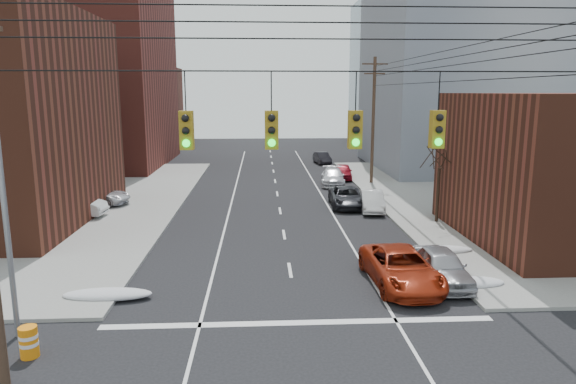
{
  "coord_description": "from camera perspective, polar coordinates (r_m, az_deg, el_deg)",
  "views": [
    {
      "loc": [
        -1.28,
        -10.45,
        8.08
      ],
      "look_at": [
        0.09,
        15.44,
        3.0
      ],
      "focal_mm": 32.0,
      "sensor_mm": 36.0,
      "label": 1
    }
  ],
  "objects": [
    {
      "name": "parked_car_c",
      "position": [
        36.81,
        6.53,
        -0.58
      ],
      "size": [
        2.48,
        5.02,
        1.37
      ],
      "primitive_type": "imported",
      "rotation": [
        0.0,
        0.0,
        -0.04
      ],
      "color": "black",
      "rests_on": "ground"
    },
    {
      "name": "construction_barrel",
      "position": [
        18.31,
        -26.85,
        -14.61
      ],
      "size": [
        0.64,
        0.64,
        0.99
      ],
      "rotation": [
        0.0,
        0.0,
        0.14
      ],
      "color": "orange",
      "rests_on": "ground"
    },
    {
      "name": "snow_nw",
      "position": [
        21.86,
        -19.42,
        -10.69
      ],
      "size": [
        3.5,
        1.08,
        0.42
      ],
      "primitive_type": "ellipsoid",
      "color": "silver",
      "rests_on": "ground"
    },
    {
      "name": "parked_car_d",
      "position": [
        45.26,
        5.0,
        1.68
      ],
      "size": [
        2.55,
        5.13,
        1.43
      ],
      "primitive_type": "imported",
      "rotation": [
        0.0,
        0.0,
        -0.11
      ],
      "color": "silver",
      "rests_on": "ground"
    },
    {
      "name": "lot_car_a",
      "position": [
        35.9,
        -23.14,
        -1.33
      ],
      "size": [
        4.77,
        2.02,
        1.53
      ],
      "primitive_type": "imported",
      "rotation": [
        0.0,
        0.0,
        1.48
      ],
      "color": "silver",
      "rests_on": "sidewalk_nw"
    },
    {
      "name": "building_office",
      "position": [
        59.38,
        20.75,
        14.66
      ],
      "size": [
        22.0,
        20.0,
        25.0
      ],
      "primitive_type": "cube",
      "color": "gray",
      "rests_on": "ground"
    },
    {
      "name": "lot_car_d",
      "position": [
        40.97,
        -25.6,
        -0.23
      ],
      "size": [
        4.16,
        2.51,
        1.32
      ],
      "primitive_type": "imported",
      "rotation": [
        0.0,
        0.0,
        1.31
      ],
      "color": "silver",
      "rests_on": "sidewalk_nw"
    },
    {
      "name": "building_brick_far",
      "position": [
        88.02,
        -19.61,
        9.1
      ],
      "size": [
        22.0,
        18.0,
        12.0
      ],
      "primitive_type": "cube",
      "color": "#542619",
      "rests_on": "ground"
    },
    {
      "name": "building_brick_tall",
      "position": [
        63.09,
        -25.22,
        16.37
      ],
      "size": [
        24.0,
        20.0,
        30.0
      ],
      "primitive_type": "cube",
      "color": "maroon",
      "rests_on": "ground"
    },
    {
      "name": "lot_car_c",
      "position": [
        39.96,
        -25.48,
        -0.36
      ],
      "size": [
        5.58,
        3.9,
        1.5
      ],
      "primitive_type": "imported",
      "rotation": [
        0.0,
        0.0,
        1.96
      ],
      "color": "black",
      "rests_on": "sidewalk_nw"
    },
    {
      "name": "street_light",
      "position": [
        18.56,
        -29.29,
        1.79
      ],
      "size": [
        0.44,
        0.44,
        9.32
      ],
      "color": "gray",
      "rests_on": "ground"
    },
    {
      "name": "red_pickup",
      "position": [
        22.45,
        12.44,
        -8.21
      ],
      "size": [
        2.83,
        5.63,
        1.53
      ],
      "primitive_type": "imported",
      "rotation": [
        0.0,
        0.0,
        0.05
      ],
      "color": "maroon",
      "rests_on": "ground"
    },
    {
      "name": "lot_car_b",
      "position": [
        39.08,
        -20.41,
        -0.37
      ],
      "size": [
        5.0,
        3.16,
        1.29
      ],
      "primitive_type": "imported",
      "rotation": [
        0.0,
        0.0,
        1.33
      ],
      "color": "silver",
      "rests_on": "sidewalk_nw"
    },
    {
      "name": "parked_car_e",
      "position": [
        48.48,
        6.11,
        2.27
      ],
      "size": [
        2.21,
        4.3,
        1.4
      ],
      "primitive_type": "imported",
      "rotation": [
        0.0,
        0.0,
        -0.14
      ],
      "color": "maroon",
      "rests_on": "ground"
    },
    {
      "name": "traffic_signals",
      "position": [
        13.52,
        2.84,
        7.2
      ],
      "size": [
        17.0,
        0.42,
        2.02
      ],
      "color": "black",
      "rests_on": "ground"
    },
    {
      "name": "parked_car_a",
      "position": [
        23.11,
        16.71,
        -7.91
      ],
      "size": [
        1.79,
        4.38,
        1.49
      ],
      "primitive_type": "imported",
      "rotation": [
        0.0,
        0.0,
        -0.01
      ],
      "color": "#A1A1A5",
      "rests_on": "ground"
    },
    {
      "name": "parked_car_b",
      "position": [
        35.72,
        9.32,
        -1.0
      ],
      "size": [
        1.96,
        4.35,
        1.39
      ],
      "primitive_type": "imported",
      "rotation": [
        0.0,
        0.0,
        -0.12
      ],
      "color": "silver",
      "rests_on": "ground"
    },
    {
      "name": "snow_ne",
      "position": [
        23.14,
        19.48,
        -9.46
      ],
      "size": [
        3.0,
        1.08,
        0.42
      ],
      "primitive_type": "ellipsoid",
      "color": "silver",
      "rests_on": "ground"
    },
    {
      "name": "building_glass",
      "position": [
        84.38,
        14.76,
        12.72
      ],
      "size": [
        20.0,
        18.0,
        22.0
      ],
      "primitive_type": "cube",
      "color": "gray",
      "rests_on": "ground"
    },
    {
      "name": "snow_east_far",
      "position": [
        27.12,
        15.87,
        -6.23
      ],
      "size": [
        4.0,
        1.08,
        0.42
      ],
      "primitive_type": "ellipsoid",
      "color": "silver",
      "rests_on": "ground"
    },
    {
      "name": "bare_tree",
      "position": [
        32.84,
        16.33,
        0.53
      ],
      "size": [
        2.09,
        2.2,
        4.93
      ],
      "color": "black",
      "rests_on": "ground"
    },
    {
      "name": "parked_car_f",
      "position": [
        58.75,
        3.81,
        3.79
      ],
      "size": [
        1.86,
        4.07,
        1.29
      ],
      "primitive_type": "imported",
      "rotation": [
        0.0,
        0.0,
        0.13
      ],
      "color": "black",
      "rests_on": "ground"
    },
    {
      "name": "utility_pole_far",
      "position": [
        45.57,
        9.45,
        8.05
      ],
      "size": [
        2.2,
        0.28,
        11.0
      ],
      "color": "#473323",
      "rests_on": "ground"
    }
  ]
}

